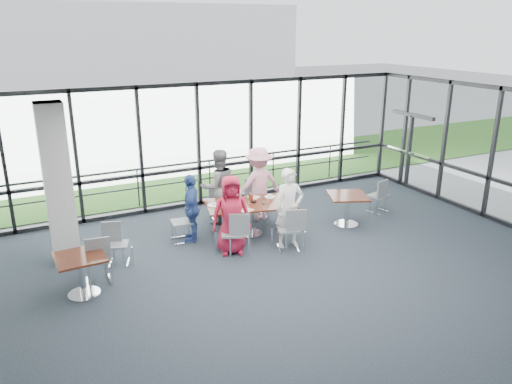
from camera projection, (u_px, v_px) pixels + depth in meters
name	position (u px, v px, depth m)	size (l,w,h in m)	color
floor	(297.00, 288.00, 9.07)	(12.00, 10.00, 0.02)	#1D252C
ceiling	(303.00, 111.00, 8.05)	(12.00, 10.00, 0.04)	silver
curtain_wall_back	(198.00, 145.00, 12.80)	(12.00, 0.10, 3.20)	white
exit_door	(409.00, 152.00, 14.46)	(0.12, 1.60, 2.10)	black
structural_column	(58.00, 185.00, 9.58)	(0.50, 0.50, 3.20)	silver
apron	(151.00, 161.00, 17.56)	(80.00, 70.00, 0.02)	gray
grass_strip	(167.00, 175.00, 15.85)	(80.00, 5.00, 0.01)	#2D551B
hangar_main	(122.00, 48.00, 36.98)	(24.00, 10.00, 6.00)	silver
guard_rail	(192.00, 180.00, 13.66)	(0.06, 0.06, 12.00)	#2D2D33
main_table	(250.00, 208.00, 11.19)	(2.14, 1.47, 0.75)	#3D1F11
side_table_left	(80.00, 263.00, 8.61)	(0.86, 0.86, 0.75)	#3D1F11
side_table_right	(348.00, 200.00, 11.72)	(1.13, 1.13, 0.75)	#3D1F11
diner_near_left	(231.00, 215.00, 10.23)	(0.81, 0.53, 1.66)	#AC1733
diner_near_right	(289.00, 208.00, 10.51)	(0.63, 0.46, 1.72)	white
diner_far_left	(219.00, 187.00, 11.80)	(0.87, 0.54, 1.80)	slate
diner_far_right	(259.00, 184.00, 11.99)	(1.16, 0.60, 1.80)	pink
diner_end	(192.00, 208.00, 10.82)	(0.89, 0.49, 1.52)	#2F4C92
chair_main_nl	(232.00, 234.00, 10.26)	(0.44, 0.44, 0.91)	slate
chair_main_nr	(288.00, 229.00, 10.48)	(0.45, 0.45, 0.92)	slate
chair_main_fl	(221.00, 203.00, 12.08)	(0.42, 0.42, 0.86)	slate
chair_main_fr	(256.00, 199.00, 12.24)	(0.46, 0.46, 0.94)	slate
chair_main_end	(182.00, 222.00, 10.88)	(0.44, 0.44, 0.89)	slate
chair_spare_la	(96.00, 259.00, 9.09)	(0.46, 0.46, 0.94)	slate
chair_spare_lb	(118.00, 245.00, 9.85)	(0.40, 0.40, 0.82)	slate
chair_spare_r	(378.00, 196.00, 12.61)	(0.42, 0.42, 0.87)	slate
plate_nl	(229.00, 210.00, 10.69)	(0.25, 0.25, 0.01)	white
plate_nr	(282.00, 206.00, 10.93)	(0.24, 0.24, 0.01)	white
plate_fl	(226.00, 200.00, 11.31)	(0.25, 0.25, 0.01)	white
plate_fr	(270.00, 197.00, 11.54)	(0.25, 0.25, 0.01)	white
plate_end	(214.00, 205.00, 11.00)	(0.28, 0.28, 0.01)	white
tumbler_a	(240.00, 204.00, 10.89)	(0.07, 0.07, 0.13)	white
tumbler_b	(264.00, 201.00, 11.05)	(0.07, 0.07, 0.14)	white
tumbler_c	(248.00, 196.00, 11.40)	(0.07, 0.07, 0.14)	white
tumbler_d	(223.00, 205.00, 10.82)	(0.08, 0.08, 0.15)	white
menu_a	(247.00, 210.00, 10.69)	(0.29, 0.20, 0.00)	beige
menu_b	(290.00, 205.00, 11.05)	(0.32, 0.22, 0.00)	beige
menu_c	(255.00, 197.00, 11.51)	(0.27, 0.19, 0.00)	beige
condiment_caddy	(254.00, 202.00, 11.17)	(0.10, 0.07, 0.04)	black
ketchup_bottle	(252.00, 198.00, 11.17)	(0.06, 0.06, 0.18)	#B11415
green_bottle	(250.00, 197.00, 11.22)	(0.05, 0.05, 0.20)	#227022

